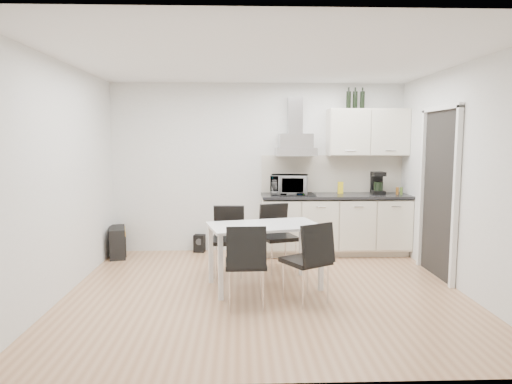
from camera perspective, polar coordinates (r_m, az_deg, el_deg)
ground at (r=5.38m, az=1.15°, el=-12.31°), size 4.50×4.50×0.00m
wall_back at (r=7.10m, az=0.29°, el=3.00°), size 4.50×0.10×2.60m
wall_front at (r=3.12m, az=3.22°, el=-1.49°), size 4.50×0.10×2.60m
wall_left at (r=5.47m, az=-23.09°, el=1.43°), size 0.10×4.00×2.60m
wall_right at (r=5.69m, az=24.44°, el=1.55°), size 0.10×4.00×2.60m
ceiling at (r=5.16m, az=1.22°, el=16.16°), size 4.50×4.50×0.00m
doorway at (r=6.20m, az=21.74°, el=-0.30°), size 0.08×1.04×2.10m
kitchenette at (r=7.03m, az=10.04°, el=-0.98°), size 2.22×0.64×2.52m
dining_table at (r=5.37m, az=1.06°, el=-5.04°), size 1.41×1.00×0.75m
chair_far_left at (r=5.89m, az=-3.50°, el=-6.19°), size 0.46×0.52×0.88m
chair_far_right at (r=6.08m, az=2.88°, el=-5.79°), size 0.57×0.61×0.88m
chair_near_left at (r=4.82m, az=-1.30°, el=-9.06°), size 0.45×0.51×0.88m
chair_near_right at (r=4.96m, az=6.21°, el=-8.66°), size 0.63×0.65×0.88m
guitar_amp at (r=7.14m, az=-16.94°, el=-6.00°), size 0.36×0.57×0.44m
floor_speaker at (r=7.19m, az=-7.08°, el=-6.39°), size 0.18×0.17×0.27m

